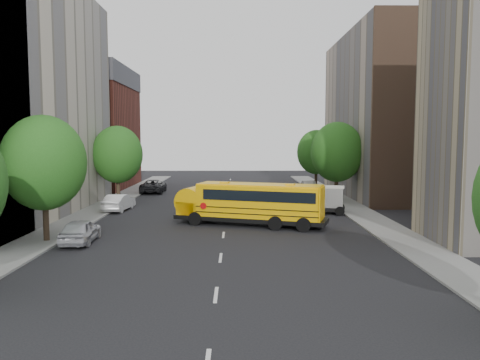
{
  "coord_description": "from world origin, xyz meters",
  "views": [
    {
      "loc": [
        0.82,
        -32.86,
        6.48
      ],
      "look_at": [
        1.15,
        2.0,
        3.34
      ],
      "focal_mm": 35.0,
      "sensor_mm": 36.0,
      "label": 1
    }
  ],
  "objects_px": {
    "school_bus": "(249,202)",
    "street_tree_2": "(117,155)",
    "street_tree_4": "(337,152)",
    "safari_truck": "(313,199)",
    "parked_car_2": "(153,186)",
    "parked_car_1": "(119,202)",
    "parked_car_4": "(311,193)",
    "street_tree_1": "(44,163)",
    "parked_car_5": "(309,187)",
    "street_tree_5": "(316,152)",
    "parked_car_0": "(80,231)"
  },
  "relations": [
    {
      "from": "street_tree_2",
      "to": "parked_car_4",
      "type": "distance_m",
      "value": 20.33
    },
    {
      "from": "parked_car_1",
      "to": "parked_car_5",
      "type": "xyz_separation_m",
      "value": [
        19.2,
        13.78,
        -0.06
      ]
    },
    {
      "from": "parked_car_0",
      "to": "street_tree_2",
      "type": "bearing_deg",
      "value": -86.09
    },
    {
      "from": "street_tree_2",
      "to": "street_tree_1",
      "type": "bearing_deg",
      "value": -90.0
    },
    {
      "from": "street_tree_4",
      "to": "safari_truck",
      "type": "height_order",
      "value": "street_tree_4"
    },
    {
      "from": "parked_car_2",
      "to": "parked_car_5",
      "type": "height_order",
      "value": "parked_car_2"
    },
    {
      "from": "parked_car_1",
      "to": "parked_car_4",
      "type": "xyz_separation_m",
      "value": [
        18.4,
        7.44,
        -0.08
      ]
    },
    {
      "from": "street_tree_1",
      "to": "school_bus",
      "type": "bearing_deg",
      "value": 23.02
    },
    {
      "from": "street_tree_5",
      "to": "street_tree_2",
      "type": "bearing_deg",
      "value": -151.39
    },
    {
      "from": "parked_car_2",
      "to": "safari_truck",
      "type": "bearing_deg",
      "value": 135.81
    },
    {
      "from": "safari_truck",
      "to": "street_tree_4",
      "type": "bearing_deg",
      "value": 76.34
    },
    {
      "from": "street_tree_4",
      "to": "street_tree_5",
      "type": "bearing_deg",
      "value": 90.0
    },
    {
      "from": "parked_car_1",
      "to": "street_tree_5",
      "type": "bearing_deg",
      "value": -134.06
    },
    {
      "from": "parked_car_2",
      "to": "parked_car_0",
      "type": "bearing_deg",
      "value": 89.07
    },
    {
      "from": "parked_car_5",
      "to": "street_tree_4",
      "type": "bearing_deg",
      "value": -81.2
    },
    {
      "from": "street_tree_5",
      "to": "safari_truck",
      "type": "bearing_deg",
      "value": -100.57
    },
    {
      "from": "parked_car_2",
      "to": "street_tree_1",
      "type": "bearing_deg",
      "value": 84.32
    },
    {
      "from": "school_bus",
      "to": "parked_car_1",
      "type": "xyz_separation_m",
      "value": [
        -11.41,
        7.16,
        -1.03
      ]
    },
    {
      "from": "street_tree_1",
      "to": "parked_car_5",
      "type": "relative_size",
      "value": 1.88
    },
    {
      "from": "parked_car_0",
      "to": "parked_car_5",
      "type": "xyz_separation_m",
      "value": [
        18.4,
        26.64,
        -0.06
      ]
    },
    {
      "from": "street_tree_5",
      "to": "parked_car_2",
      "type": "xyz_separation_m",
      "value": [
        -19.96,
        -3.52,
        -3.92
      ]
    },
    {
      "from": "parked_car_1",
      "to": "street_tree_4",
      "type": "bearing_deg",
      "value": -159.56
    },
    {
      "from": "parked_car_1",
      "to": "parked_car_0",
      "type": "bearing_deg",
      "value": 99.31
    },
    {
      "from": "parked_car_4",
      "to": "parked_car_5",
      "type": "relative_size",
      "value": 0.95
    },
    {
      "from": "street_tree_5",
      "to": "parked_car_1",
      "type": "distance_m",
      "value": 27.25
    },
    {
      "from": "street_tree_1",
      "to": "parked_car_1",
      "type": "relative_size",
      "value": 1.72
    },
    {
      "from": "street_tree_2",
      "to": "parked_car_2",
      "type": "xyz_separation_m",
      "value": [
        2.04,
        8.48,
        -4.04
      ]
    },
    {
      "from": "school_bus",
      "to": "parked_car_1",
      "type": "distance_m",
      "value": 13.51
    },
    {
      "from": "school_bus",
      "to": "street_tree_2",
      "type": "bearing_deg",
      "value": 153.76
    },
    {
      "from": "street_tree_4",
      "to": "parked_car_2",
      "type": "relative_size",
      "value": 1.43
    },
    {
      "from": "school_bus",
      "to": "parked_car_5",
      "type": "relative_size",
      "value": 2.74
    },
    {
      "from": "parked_car_1",
      "to": "parked_car_4",
      "type": "height_order",
      "value": "parked_car_1"
    },
    {
      "from": "street_tree_5",
      "to": "parked_car_5",
      "type": "bearing_deg",
      "value": -111.14
    },
    {
      "from": "school_bus",
      "to": "parked_car_2",
      "type": "xyz_separation_m",
      "value": [
        -10.76,
        21.04,
        -1.0
      ]
    },
    {
      "from": "street_tree_2",
      "to": "parked_car_2",
      "type": "height_order",
      "value": "street_tree_2"
    },
    {
      "from": "street_tree_2",
      "to": "parked_car_1",
      "type": "distance_m",
      "value": 6.9
    },
    {
      "from": "parked_car_5",
      "to": "street_tree_2",
      "type": "bearing_deg",
      "value": -158.55
    },
    {
      "from": "street_tree_4",
      "to": "street_tree_5",
      "type": "distance_m",
      "value": 12.01
    },
    {
      "from": "street_tree_4",
      "to": "street_tree_5",
      "type": "xyz_separation_m",
      "value": [
        -0.0,
        12.0,
        -0.37
      ]
    },
    {
      "from": "street_tree_5",
      "to": "parked_car_5",
      "type": "height_order",
      "value": "street_tree_5"
    },
    {
      "from": "street_tree_5",
      "to": "parked_car_2",
      "type": "distance_m",
      "value": 20.64
    },
    {
      "from": "school_bus",
      "to": "parked_car_2",
      "type": "height_order",
      "value": "school_bus"
    },
    {
      "from": "street_tree_2",
      "to": "street_tree_4",
      "type": "distance_m",
      "value": 22.0
    },
    {
      "from": "street_tree_1",
      "to": "parked_car_2",
      "type": "bearing_deg",
      "value": 85.59
    },
    {
      "from": "street_tree_5",
      "to": "parked_car_0",
      "type": "height_order",
      "value": "street_tree_5"
    },
    {
      "from": "street_tree_2",
      "to": "parked_car_0",
      "type": "xyz_separation_m",
      "value": [
        2.2,
        -18.26,
        -4.07
      ]
    },
    {
      "from": "safari_truck",
      "to": "street_tree_2",
      "type": "bearing_deg",
      "value": 173.36
    },
    {
      "from": "street_tree_4",
      "to": "parked_car_0",
      "type": "bearing_deg",
      "value": -137.31
    },
    {
      "from": "safari_truck",
      "to": "parked_car_1",
      "type": "relative_size",
      "value": 1.26
    },
    {
      "from": "street_tree_5",
      "to": "parked_car_1",
      "type": "height_order",
      "value": "street_tree_5"
    }
  ]
}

